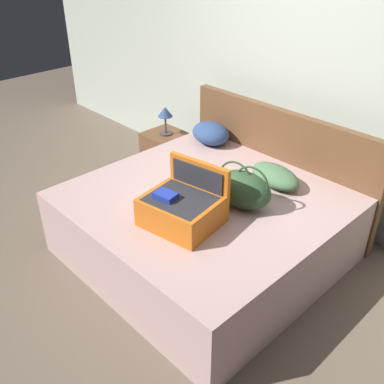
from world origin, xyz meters
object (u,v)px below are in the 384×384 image
at_px(bed, 204,226).
at_px(pillow_center_head, 275,176).
at_px(hard_case_large, 183,207).
at_px(nightstand, 167,155).
at_px(duffel_bag, 243,189).
at_px(pillow_near_headboard, 211,133).
at_px(table_lamp, 165,114).

height_order(bed, pillow_center_head, pillow_center_head).
bearing_deg(bed, pillow_center_head, 64.42).
xyz_separation_m(hard_case_large, nightstand, (-1.39, 1.05, -0.45)).
height_order(hard_case_large, duffel_bag, hard_case_large).
xyz_separation_m(hard_case_large, duffel_bag, (0.15, 0.47, 0.02)).
distance_m(pillow_near_headboard, pillow_center_head, 0.95).
bearing_deg(pillow_near_headboard, table_lamp, -173.26).
relative_size(pillow_center_head, nightstand, 0.94).
distance_m(bed, table_lamp, 1.50).
relative_size(bed, pillow_center_head, 4.15).
height_order(hard_case_large, nightstand, hard_case_large).
distance_m(bed, pillow_center_head, 0.71).
xyz_separation_m(pillow_near_headboard, table_lamp, (-0.59, -0.07, 0.05)).
distance_m(pillow_near_headboard, nightstand, 0.73).
bearing_deg(nightstand, pillow_near_headboard, 6.74).
distance_m(hard_case_large, duffel_bag, 0.50).
relative_size(duffel_bag, pillow_near_headboard, 1.25).
bearing_deg(hard_case_large, bed, 101.27).
bearing_deg(bed, duffel_bag, 20.07).
height_order(hard_case_large, pillow_center_head, hard_case_large).
xyz_separation_m(bed, table_lamp, (-1.26, 0.68, 0.44)).
bearing_deg(duffel_bag, nightstand, 159.50).
relative_size(bed, duffel_bag, 3.93).
xyz_separation_m(hard_case_large, pillow_center_head, (0.12, 0.92, -0.05)).
bearing_deg(bed, nightstand, 151.44).
distance_m(duffel_bag, pillow_near_headboard, 1.15).
bearing_deg(duffel_bag, table_lamp, 159.50).
xyz_separation_m(duffel_bag, nightstand, (-1.55, 0.58, -0.47)).
bearing_deg(pillow_center_head, table_lamp, 174.96).
bearing_deg(pillow_near_headboard, hard_case_large, -54.31).
relative_size(pillow_center_head, table_lamp, 1.56).
relative_size(pillow_near_headboard, pillow_center_head, 0.85).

